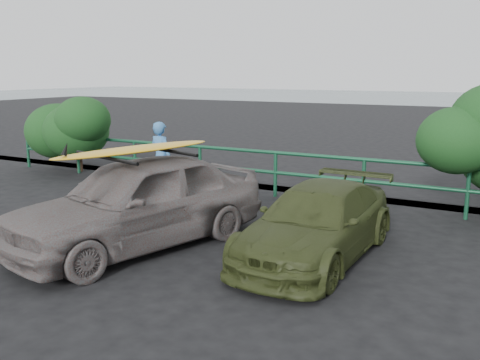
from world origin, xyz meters
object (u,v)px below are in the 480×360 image
object	(u,v)px
sedan	(138,202)
surfboard	(136,149)
man	(161,157)
olive_vehicle	(317,223)
guardrail	(236,170)

from	to	relation	value
sedan	surfboard	size ratio (longest dim) A/B	1.52
sedan	man	bearing A→B (deg)	137.34
sedan	olive_vehicle	size ratio (longest dim) A/B	1.16
guardrail	sedan	distance (m)	4.27
olive_vehicle	man	bearing A→B (deg)	154.24
guardrail	man	size ratio (longest dim) A/B	8.46
olive_vehicle	man	xyz separation A→B (m)	(-4.73, 2.48, 0.28)
olive_vehicle	sedan	bearing A→B (deg)	-160.27
guardrail	man	distance (m)	1.77
olive_vehicle	man	distance (m)	5.35
surfboard	olive_vehicle	bearing A→B (deg)	33.79
sedan	olive_vehicle	xyz separation A→B (m)	(2.69, 0.87, -0.20)
man	surfboard	world-z (taller)	man
man	surfboard	bearing A→B (deg)	131.14
sedan	surfboard	distance (m)	0.84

